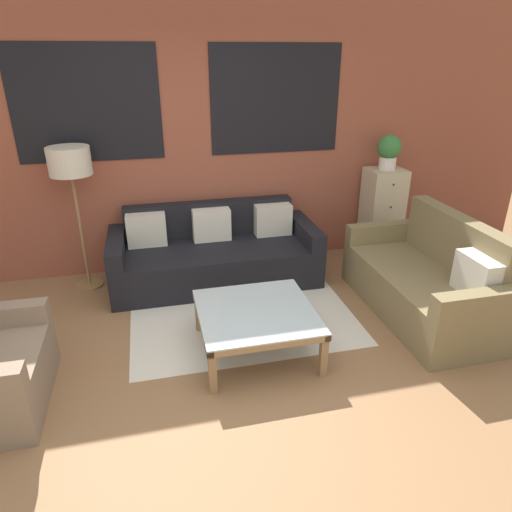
# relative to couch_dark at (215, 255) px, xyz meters

# --- Properties ---
(ground_plane) EXTENTS (16.00, 16.00, 0.00)m
(ground_plane) POSITION_rel_couch_dark_xyz_m (-0.17, -1.95, -0.28)
(ground_plane) COLOR #8E6642
(wall_back_brick) EXTENTS (8.40, 0.09, 2.80)m
(wall_back_brick) POSITION_rel_couch_dark_xyz_m (-0.17, 0.49, 1.12)
(wall_back_brick) COLOR brown
(wall_back_brick) RESTS_ON ground_plane
(rug) EXTENTS (2.04, 1.59, 0.00)m
(rug) POSITION_rel_couch_dark_xyz_m (0.12, -0.77, -0.28)
(rug) COLOR silver
(rug) RESTS_ON ground_plane
(couch_dark) EXTENTS (2.14, 0.88, 0.78)m
(couch_dark) POSITION_rel_couch_dark_xyz_m (0.00, 0.00, 0.00)
(couch_dark) COLOR black
(couch_dark) RESTS_ON ground_plane
(settee_vintage) EXTENTS (0.80, 1.68, 0.92)m
(settee_vintage) POSITION_rel_couch_dark_xyz_m (1.80, -1.15, 0.03)
(settee_vintage) COLOR olive
(settee_vintage) RESTS_ON ground_plane
(coffee_table) EXTENTS (0.91, 0.91, 0.38)m
(coffee_table) POSITION_rel_couch_dark_xyz_m (0.12, -1.38, 0.04)
(coffee_table) COLOR silver
(coffee_table) RESTS_ON ground_plane
(floor_lamp) EXTENTS (0.40, 0.40, 1.45)m
(floor_lamp) POSITION_rel_couch_dark_xyz_m (-1.32, 0.15, 0.98)
(floor_lamp) COLOR olive
(floor_lamp) RESTS_ON ground_plane
(drawer_cabinet) EXTENTS (0.42, 0.39, 1.04)m
(drawer_cabinet) POSITION_rel_couch_dark_xyz_m (2.03, 0.22, 0.24)
(drawer_cabinet) COLOR #C6B793
(drawer_cabinet) RESTS_ON ground_plane
(potted_plant) EXTENTS (0.26, 0.26, 0.38)m
(potted_plant) POSITION_rel_couch_dark_xyz_m (2.03, 0.22, 0.97)
(potted_plant) COLOR silver
(potted_plant) RESTS_ON drawer_cabinet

